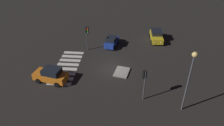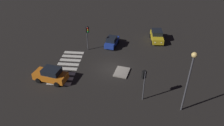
{
  "view_description": "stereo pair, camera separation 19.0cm",
  "coord_description": "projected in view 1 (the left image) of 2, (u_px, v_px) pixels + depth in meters",
  "views": [
    {
      "loc": [
        25.08,
        2.21,
        17.29
      ],
      "look_at": [
        0.0,
        0.0,
        1.0
      ],
      "focal_mm": 34.17,
      "sensor_mm": 36.0,
      "label": 1
    },
    {
      "loc": [
        25.06,
        2.4,
        17.29
      ],
      "look_at": [
        0.0,
        0.0,
        1.0
      ],
      "focal_mm": 34.17,
      "sensor_mm": 36.0,
      "label": 2
    }
  ],
  "objects": [
    {
      "name": "crosswalk_near",
      "position": [
        67.0,
        67.0,
        31.01
      ],
      "size": [
        8.75,
        3.2,
        0.02
      ],
      "color": "silver",
      "rests_on": "ground"
    },
    {
      "name": "ground_plane",
      "position": [
        112.0,
        69.0,
        30.53
      ],
      "size": [
        80.0,
        80.0,
        0.0
      ],
      "primitive_type": "plane",
      "color": "black"
    },
    {
      "name": "traffic_light_north",
      "position": [
        144.0,
        78.0,
        23.69
      ],
      "size": [
        0.53,
        0.54,
        3.97
      ],
      "rotation": [
        0.0,
        0.0,
        -2.53
      ],
      "color": "#47474C",
      "rests_on": "ground"
    },
    {
      "name": "traffic_light_south",
      "position": [
        87.0,
        33.0,
        33.42
      ],
      "size": [
        0.53,
        0.54,
        4.14
      ],
      "rotation": [
        0.0,
        0.0,
        0.71
      ],
      "color": "#47474C",
      "rests_on": "ground"
    },
    {
      "name": "traffic_island",
      "position": [
        122.0,
        72.0,
        29.72
      ],
      "size": [
        2.84,
        2.35,
        0.18
      ],
      "color": "gray",
      "rests_on": "ground"
    },
    {
      "name": "street_lamp",
      "position": [
        190.0,
        72.0,
        21.07
      ],
      "size": [
        0.56,
        0.56,
        7.38
      ],
      "color": "#47474C",
      "rests_on": "ground"
    },
    {
      "name": "car_blue",
      "position": [
        112.0,
        41.0,
        35.95
      ],
      "size": [
        4.02,
        2.35,
        1.66
      ],
      "rotation": [
        0.0,
        0.0,
        2.94
      ],
      "color": "#1E389E",
      "rests_on": "ground"
    },
    {
      "name": "car_yellow",
      "position": [
        156.0,
        36.0,
        37.53
      ],
      "size": [
        4.5,
        2.24,
        1.92
      ],
      "rotation": [
        0.0,
        0.0,
        0.05
      ],
      "color": "gold",
      "rests_on": "ground"
    },
    {
      "name": "car_orange",
      "position": [
        51.0,
        75.0,
        27.67
      ],
      "size": [
        2.75,
        4.66,
        1.93
      ],
      "rotation": [
        0.0,
        0.0,
        -1.78
      ],
      "color": "orange",
      "rests_on": "ground"
    }
  ]
}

